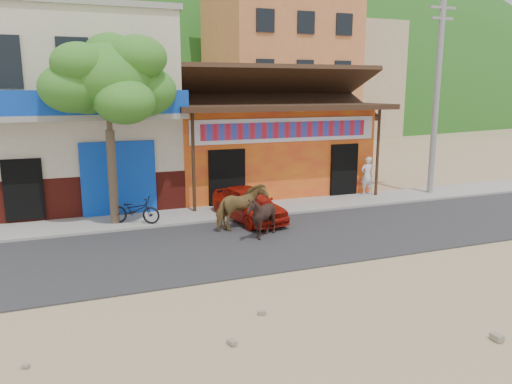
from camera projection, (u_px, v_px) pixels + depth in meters
The scene contains 15 objects.
ground at pixel (327, 267), 12.56m from camera, with size 120.00×120.00×0.00m, color #9E825B.
road at pixel (286, 239), 14.84m from camera, with size 60.00×5.00×0.04m, color #28282B.
sidewalk at pixel (246, 211), 18.03m from camera, with size 60.00×2.00×0.12m, color gray.
dance_club at pixel (257, 148), 22.03m from camera, with size 8.00×6.00×3.60m, color orange.
cafe_building at pixel (75, 112), 19.04m from camera, with size 7.00×6.00×7.00m, color beige.
apartment_front at pixel (277, 66), 36.42m from camera, with size 9.00×9.00×12.00m, color #CC723F.
apartment_rear at pixel (342, 81), 45.28m from camera, with size 8.00×8.00×10.00m, color tan.
hillside at pixel (99, 36), 74.03m from camera, with size 100.00×40.00×24.00m, color #194C14.
tree at pixel (110, 130), 15.60m from camera, with size 3.00×3.00×6.00m, color #2D721E, non-canonical shape.
utility_pole at pixel (437, 95), 20.09m from camera, with size 0.24×0.24×8.00m, color gray.
cow_tan at pixel (241, 207), 15.63m from camera, with size 0.76×1.67×1.41m, color olive.
cow_dark at pixel (261, 217), 14.73m from camera, with size 1.03×1.16×1.28m, color black.
red_car at pixel (249, 203), 16.70m from camera, with size 1.38×3.42×1.16m, color #A4160B.
scooter at pixel (135, 210), 16.08m from camera, with size 0.58×1.66×0.87m, color black.
pedestrian at pixel (367, 175), 20.45m from camera, with size 0.57×0.37×1.55m, color white.
Camera 1 is at (-5.96, -10.47, 4.42)m, focal length 35.00 mm.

